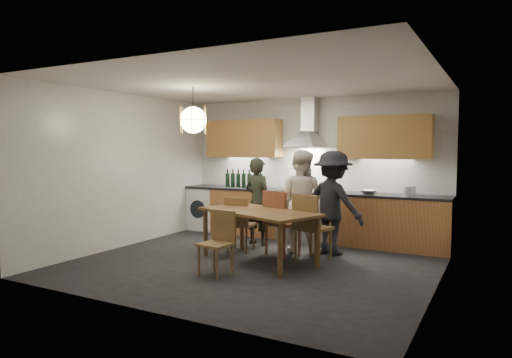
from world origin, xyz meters
The scene contains 17 objects.
ground centered at (0.00, 0.00, 0.00)m, with size 5.00×5.00×0.00m, color black.
room_shell centered at (0.00, 0.00, 1.71)m, with size 5.02×4.52×2.61m.
counter_run centered at (0.02, 1.95, 0.45)m, with size 5.00×0.62×0.90m.
range_stove centered at (0.00, 1.94, 0.44)m, with size 0.90×0.60×0.92m.
wall_fixtures centered at (0.00, 2.07, 1.87)m, with size 4.30×0.54×1.10m.
pendant_lamp centered at (-1.00, -0.10, 2.10)m, with size 0.43×0.43×0.70m.
dining_table centered at (0.02, 0.10, 0.67)m, with size 2.00×1.46×0.76m.
chair_back_left centered at (-0.55, 0.49, 0.51)m, with size 0.46×0.46×0.89m.
chair_back_mid centered at (0.11, 0.61, 0.58)m, with size 0.56×0.56×1.01m.
chair_back_right centered at (0.68, 0.46, 0.57)m, with size 0.56×0.56×1.00m.
chair_front centered at (-0.14, -0.72, 0.48)m, with size 0.42×0.42×0.85m.
person_left centered at (-0.56, 1.15, 0.75)m, with size 0.55×0.36×1.51m, color black.
person_mid centered at (0.29, 1.02, 0.82)m, with size 0.80×0.62×1.64m, color silver.
person_right centered at (0.82, 1.08, 0.82)m, with size 1.05×0.61×1.63m, color black.
mixing_bowl centered at (1.17, 1.91, 0.93)m, with size 0.28×0.28×0.07m, color silver.
stock_pot centered at (1.81, 1.99, 0.97)m, with size 0.20×0.20×0.14m, color silver.
wine_bottles centered at (-1.31, 1.96, 1.07)m, with size 0.83×0.08×0.35m.
Camera 1 is at (3.15, -5.75, 1.69)m, focal length 32.00 mm.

